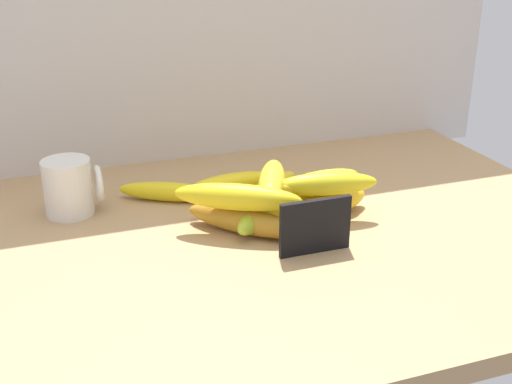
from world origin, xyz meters
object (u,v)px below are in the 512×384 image
object	(u,v)px
banana_1	(265,210)
banana_0	(243,220)
banana_5	(322,195)
banana_11	(272,182)
banana_10	(327,184)
banana_6	(287,208)
banana_9	(238,197)
banana_7	(169,192)
banana_2	(267,190)
banana_3	(235,183)
banana_4	(329,205)
banana_8	(319,181)
coffee_mug	(70,187)
chalkboard_sign	(315,228)

from	to	relation	value
banana_1	banana_0	bearing A→B (deg)	-151.77
banana_5	banana_11	world-z (taller)	banana_11
banana_0	banana_10	distance (cm)	14.75
banana_6	banana_9	world-z (taller)	banana_9
banana_6	banana_7	world-z (taller)	banana_6
banana_2	banana_3	world-z (taller)	same
banana_1	banana_5	xyz separation A→B (cm)	(11.37, 3.06, -0.22)
banana_0	banana_4	distance (cm)	15.07
banana_0	banana_5	world-z (taller)	banana_0
banana_8	banana_3	bearing A→B (deg)	126.05
banana_7	banana_1	bearing A→B (deg)	-46.81
banana_2	banana_9	size ratio (longest dim) A/B	0.93
banana_11	banana_6	bearing A→B (deg)	-30.32
banana_10	banana_11	xyz separation A→B (cm)	(-8.11, 3.41, 0.20)
banana_10	banana_0	bearing A→B (deg)	-179.60
banana_0	coffee_mug	bearing A→B (deg)	146.13
banana_0	banana_3	distance (cm)	16.13
banana_11	banana_3	bearing A→B (deg)	100.81
banana_7	coffee_mug	bearing A→B (deg)	178.76
chalkboard_sign	banana_3	size ratio (longest dim) A/B	0.67
banana_3	banana_9	distance (cm)	17.10
banana_6	banana_5	bearing A→B (deg)	23.32
chalkboard_sign	banana_2	distance (cm)	20.35
banana_1	banana_7	distance (cm)	18.75
banana_2	banana_5	xyz separation A→B (cm)	(8.10, -5.11, 0.11)
chalkboard_sign	banana_3	distance (cm)	25.73
coffee_mug	banana_11	size ratio (longest dim) A/B	0.56
banana_9	banana_10	bearing A→B (deg)	0.95
banana_5	banana_9	world-z (taller)	banana_9
banana_0	banana_10	world-z (taller)	banana_10
banana_9	banana_1	bearing A→B (deg)	25.23
banana_0	banana_2	xyz separation A→B (cm)	(7.86, 10.63, -0.23)
banana_2	banana_6	world-z (taller)	banana_6
banana_2	banana_0	bearing A→B (deg)	-126.49
chalkboard_sign	banana_3	bearing A→B (deg)	99.21
banana_11	banana_9	bearing A→B (deg)	-152.36
banana_8	banana_11	distance (cm)	7.86
banana_5	banana_11	xyz separation A→B (cm)	(-9.93, -2.01, 4.50)
banana_3	banana_6	bearing A→B (deg)	-71.32
banana_4	banana_9	xyz separation A→B (cm)	(-16.01, -0.96, 4.06)
banana_0	banana_5	size ratio (longest dim) A/B	1.02
banana_1	banana_5	bearing A→B (deg)	15.05
banana_8	banana_9	size ratio (longest dim) A/B	0.75
chalkboard_sign	coffee_mug	size ratio (longest dim) A/B	1.17
banana_9	banana_0	bearing A→B (deg)	8.94
coffee_mug	banana_3	size ratio (longest dim) A/B	0.58
banana_9	banana_7	bearing A→B (deg)	114.08
banana_0	banana_2	distance (cm)	13.22
banana_2	banana_4	size ratio (longest dim) A/B	1.13
banana_10	banana_7	bearing A→B (deg)	144.38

